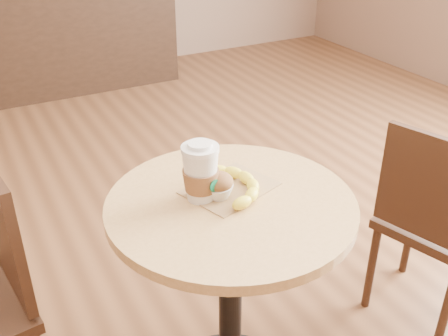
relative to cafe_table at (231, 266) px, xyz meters
name	(u,v)px	position (x,y,z in m)	size (l,w,h in m)	color
cafe_table	(231,266)	(0.00, 0.00, 0.00)	(0.68, 0.68, 0.75)	black
chair_right	(432,220)	(0.81, -0.03, -0.08)	(0.44, 0.44, 0.81)	#341E12
service_counter	(28,25)	(0.00, 3.23, 0.00)	(2.30, 0.65, 1.04)	black
kraft_bag	(230,188)	(0.03, 0.06, 0.23)	(0.24, 0.18, 0.00)	#957148
coffee_cup	(201,174)	(-0.07, 0.05, 0.30)	(0.10, 0.10, 0.17)	silver
muffin	(218,185)	(-0.02, 0.03, 0.26)	(0.08, 0.08, 0.07)	silver
banana	(237,184)	(0.04, 0.04, 0.25)	(0.14, 0.24, 0.03)	yellow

